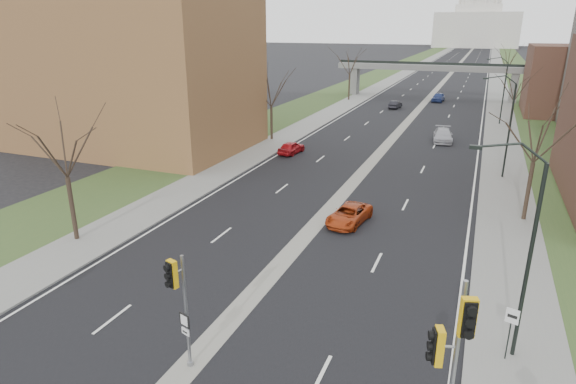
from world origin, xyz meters
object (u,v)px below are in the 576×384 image
Objects in this scene: car_right_mid at (443,135)px; signal_pole_median at (179,294)px; signal_pole_right at (453,342)px; car_left_near at (291,147)px; speed_limit_sign at (511,325)px; car_left_far at (395,105)px; car_right_near at (349,215)px; car_right_far at (438,97)px.

signal_pole_median is at bearing -103.46° from car_right_mid.
signal_pole_right is 1.47× the size of car_left_near.
signal_pole_right is at bearing -96.73° from speed_limit_sign.
signal_pole_right is 66.87m from car_left_far.
car_right_mid is (-3.90, 44.01, -2.98)m from signal_pole_right.
car_right_mid is (5.66, 44.29, -2.61)m from signal_pole_median.
car_left_far is at bearing 110.98° from signal_pole_median.
car_right_far is at bearing 97.82° from car_right_near.
signal_pole_right reaches higher than car_right_far.
signal_pole_right is at bearing 107.50° from car_left_far.
car_left_far is (-3.60, 65.76, -2.74)m from signal_pole_median.
car_right_near is (-7.51, 16.36, -3.11)m from signal_pole_right.
signal_pole_right is at bearing 19.48° from signal_pole_median.
speed_limit_sign reaches higher than car_right_near.
signal_pole_right is 44.29m from car_right_mid.
speed_limit_sign reaches higher than car_left_far.
speed_limit_sign is (2.01, 4.91, -2.02)m from signal_pole_right.
car_left_near is at bearing 100.73° from signal_pole_right.
speed_limit_sign is at bearing -87.58° from car_right_mid.
car_right_near is 0.86× the size of car_right_mid.
car_right_far is at bearing 77.22° from signal_pole_right.
signal_pole_right is at bearing -91.11° from car_right_mid.
speed_limit_sign is 62.45m from car_left_far.
car_right_mid is (-5.92, 39.10, -0.95)m from speed_limit_sign.
signal_pole_right is 2.48× the size of speed_limit_sign.
car_left_near is at bearing -146.45° from car_right_mid.
signal_pole_right reaches higher than car_right_mid.
signal_pole_right is 5.68m from speed_limit_sign.
speed_limit_sign is at bearing 132.25° from car_left_near.
car_left_far is (-13.16, 65.49, -3.10)m from signal_pole_right.
car_left_near is (-20.04, 27.36, -1.03)m from speed_limit_sign.
car_left_near is 0.76× the size of car_right_mid.
car_right_near is (-9.52, 11.44, -1.08)m from speed_limit_sign.
car_right_near is at bearing 96.21° from signal_pole_right.
car_left_far is at bearing -115.71° from car_right_far.
car_left_far is at bearing 82.92° from signal_pole_right.
signal_pole_median is 2.10× the size of speed_limit_sign.
car_right_far is at bearing 106.29° from signal_pole_median.
car_right_mid is (9.26, -21.47, 0.12)m from car_left_far.
signal_pole_median is at bearing -88.25° from car_right_far.
car_right_far is at bearing 113.20° from speed_limit_sign.
signal_pole_median is 33.74m from car_left_near.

